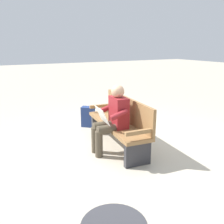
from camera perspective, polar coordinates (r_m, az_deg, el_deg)
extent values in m
plane|color=#B7AD99|center=(4.59, 1.13, -7.95)|extent=(40.00, 40.00, 0.00)
cube|color=olive|center=(4.44, 1.16, -2.97)|extent=(1.84, 0.67, 0.06)
cube|color=olive|center=(4.45, 3.72, 0.49)|extent=(1.80, 0.24, 0.45)
cube|color=olive|center=(3.67, 6.50, -4.63)|extent=(0.11, 0.48, 0.06)
cube|color=olive|center=(5.15, -2.61, 1.40)|extent=(0.11, 0.48, 0.06)
cube|color=#2D2D33|center=(3.85, 5.97, -9.63)|extent=(0.12, 0.44, 0.39)
cube|color=#2D2D33|center=(5.21, -2.37, -2.73)|extent=(0.12, 0.44, 0.39)
cube|color=maroon|center=(4.17, 1.56, -0.01)|extent=(0.42, 0.26, 0.52)
sphere|color=tan|center=(4.08, 1.34, 4.82)|extent=(0.22, 0.22, 0.22)
cylinder|color=#4C4233|center=(4.08, -0.59, -3.98)|extent=(0.19, 0.43, 0.15)
cylinder|color=#4C4233|center=(4.26, -1.60, -3.15)|extent=(0.19, 0.43, 0.15)
cylinder|color=#4C4233|center=(4.11, -3.05, -7.47)|extent=(0.13, 0.13, 0.45)
cylinder|color=#4C4233|center=(4.28, -3.95, -6.49)|extent=(0.13, 0.13, 0.45)
cylinder|color=maroon|center=(3.92, 1.65, -0.67)|extent=(0.12, 0.32, 0.18)
cylinder|color=maroon|center=(4.34, -0.93, 0.97)|extent=(0.12, 0.32, 0.18)
cube|color=silver|center=(4.07, -2.30, -0.80)|extent=(0.41, 0.17, 0.27)
cube|color=navy|center=(5.61, -5.57, -1.08)|extent=(0.33, 0.34, 0.46)
cube|color=navy|center=(5.74, -5.23, -1.42)|extent=(0.16, 0.18, 0.21)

